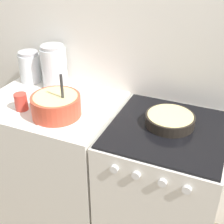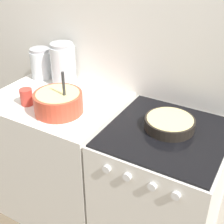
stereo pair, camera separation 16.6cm
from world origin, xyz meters
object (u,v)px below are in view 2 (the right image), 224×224
at_px(stove, 160,196).
at_px(mixing_bowl, 58,102).
at_px(storage_jar_left, 41,65).
at_px(tin_can, 26,97).
at_px(baking_pan, 170,123).
at_px(storage_jar_middle, 63,67).

distance_m(stove, mixing_bowl, 0.80).
relative_size(stove, storage_jar_left, 4.36).
distance_m(stove, storage_jar_left, 1.16).
bearing_deg(tin_can, baking_pan, 12.10).
bearing_deg(storage_jar_middle, mixing_bowl, -57.02).
relative_size(storage_jar_left, storage_jar_middle, 0.76).
bearing_deg(storage_jar_middle, storage_jar_left, 180.00).
height_order(storage_jar_left, tin_can, storage_jar_left).
distance_m(baking_pan, storage_jar_middle, 0.83).
height_order(storage_jar_middle, tin_can, storage_jar_middle).
bearing_deg(storage_jar_left, mixing_bowl, -38.88).
height_order(mixing_bowl, tin_can, mixing_bowl).
xyz_separation_m(stove, mixing_bowl, (-0.60, -0.12, 0.52)).
xyz_separation_m(mixing_bowl, storage_jar_middle, (-0.21, 0.33, 0.05)).
height_order(mixing_bowl, storage_jar_middle, storage_jar_middle).
bearing_deg(stove, baking_pan, 95.82).
bearing_deg(stove, storage_jar_middle, 165.55).
relative_size(baking_pan, storage_jar_middle, 0.95).
xyz_separation_m(stove, storage_jar_middle, (-0.81, 0.21, 0.57)).
bearing_deg(tin_can, storage_jar_left, 117.86).
distance_m(storage_jar_middle, tin_can, 0.35).
height_order(mixing_bowl, storage_jar_left, mixing_bowl).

